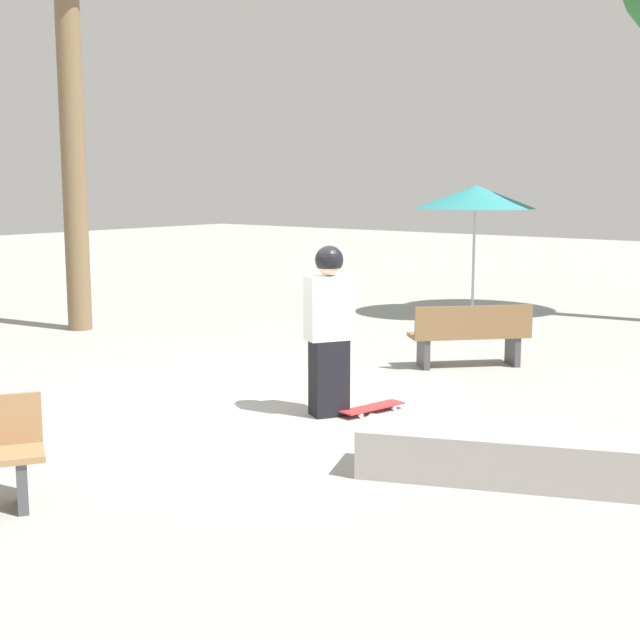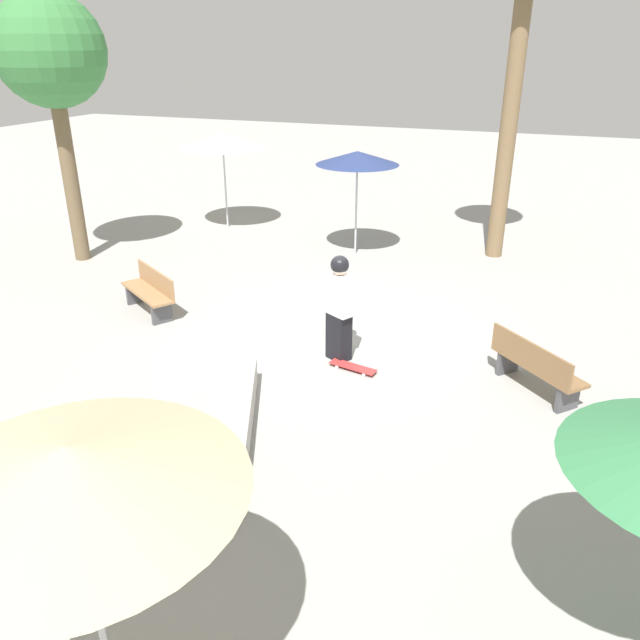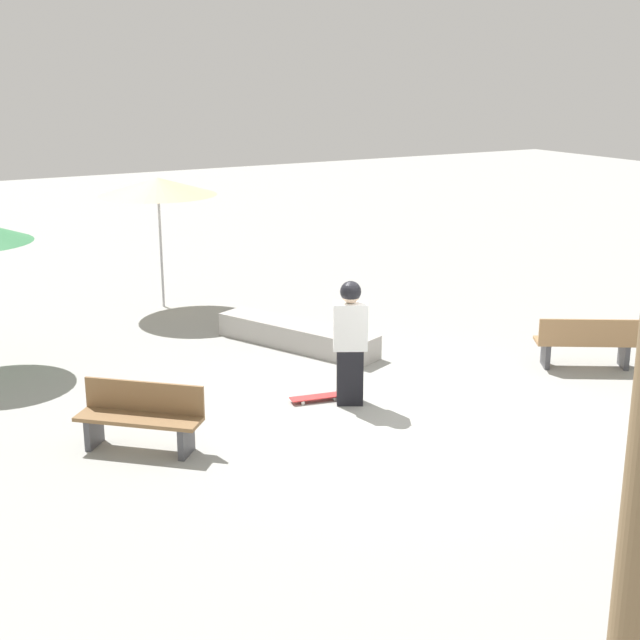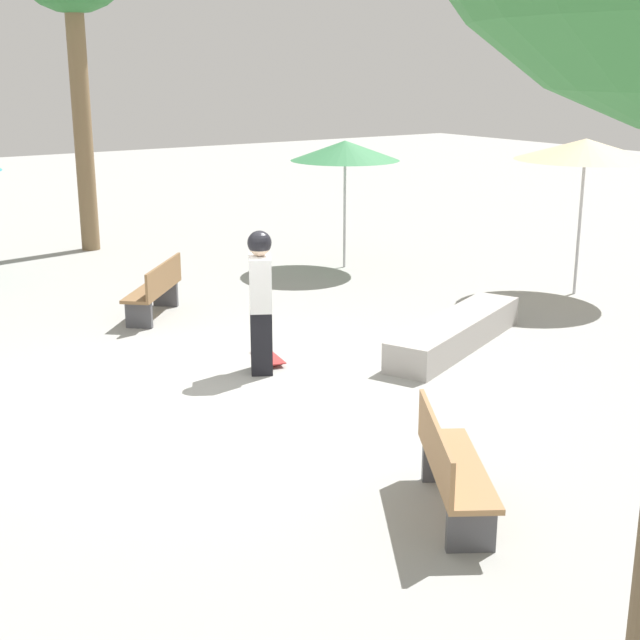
% 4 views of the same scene
% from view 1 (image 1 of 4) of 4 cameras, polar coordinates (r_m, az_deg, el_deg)
% --- Properties ---
extents(ground_plane, '(60.00, 60.00, 0.00)m').
position_cam_1_polar(ground_plane, '(9.71, -5.25, -5.89)').
color(ground_plane, '#9E9E99').
extents(skater_main, '(0.46, 0.55, 1.81)m').
position_cam_1_polar(skater_main, '(9.35, 0.59, -0.31)').
color(skater_main, black).
rests_on(skater_main, ground_plane).
extents(skateboard, '(0.35, 0.82, 0.07)m').
position_cam_1_polar(skateboard, '(9.64, 3.36, -5.61)').
color(skateboard, red).
rests_on(skateboard, ground_plane).
extents(concrete_ledge, '(3.08, 1.79, 0.41)m').
position_cam_1_polar(concrete_ledge, '(7.64, 14.23, -8.66)').
color(concrete_ledge, '#A8A39E').
rests_on(concrete_ledge, ground_plane).
extents(bench_far, '(1.41, 1.47, 0.85)m').
position_cam_1_polar(bench_far, '(12.04, 9.59, -1.00)').
color(bench_far, '#47474C').
rests_on(bench_far, ground_plane).
extents(shade_umbrella_teal, '(2.16, 2.16, 2.39)m').
position_cam_1_polar(shade_umbrella_teal, '(16.43, 9.90, 7.78)').
color(shade_umbrella_teal, '#B7B7BC').
rests_on(shade_umbrella_teal, ground_plane).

